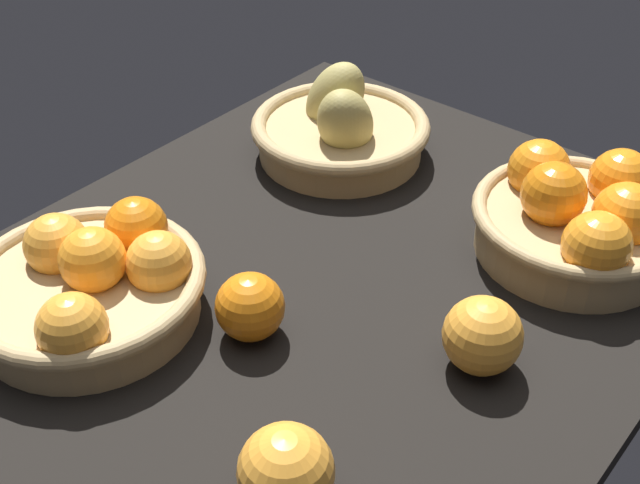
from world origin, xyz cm
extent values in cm
cube|color=black|center=(0.00, 0.00, 1.50)|extent=(84.00, 72.00, 3.00)
cylinder|color=tan|center=(22.70, -15.26, 5.39)|extent=(23.57, 23.57, 4.78)
torus|color=tan|center=(22.70, -15.26, 7.78)|extent=(25.54, 25.54, 1.97)
sphere|color=orange|center=(21.59, -14.55, 10.19)|extent=(6.97, 6.97, 6.97)
sphere|color=#F49E33|center=(28.46, -9.11, 8.92)|extent=(6.97, 6.97, 6.97)
sphere|color=#F49E33|center=(21.89, -20.48, 9.37)|extent=(6.97, 6.97, 6.97)
sphere|color=orange|center=(14.49, -16.23, 9.47)|extent=(6.97, 6.97, 6.97)
sphere|color=#F49E33|center=(16.80, -9.99, 9.12)|extent=(6.97, 6.97, 6.97)
cylinder|color=tan|center=(-20.42, 19.29, 5.71)|extent=(22.33, 22.33, 5.41)
torus|color=tan|center=(-20.42, 19.29, 8.41)|extent=(24.07, 24.07, 1.74)
sphere|color=orange|center=(-18.37, 16.84, 11.10)|extent=(7.45, 7.45, 7.45)
sphere|color=orange|center=(-27.73, 20.90, 10.04)|extent=(7.45, 7.45, 7.45)
sphere|color=orange|center=(-21.08, 24.37, 10.15)|extent=(7.45, 7.45, 7.45)
sphere|color=orange|center=(-14.40, 24.09, 9.76)|extent=(7.45, 7.45, 7.45)
sphere|color=orange|center=(-23.32, 12.58, 10.18)|extent=(7.45, 7.45, 7.45)
cylinder|color=tan|center=(-20.29, -15.30, 5.26)|extent=(22.47, 22.47, 4.52)
torus|color=tan|center=(-20.29, -15.30, 7.52)|extent=(24.56, 24.56, 2.09)
ellipsoid|color=tan|center=(-18.25, -12.89, 9.63)|extent=(13.39, 10.46, 13.46)
ellipsoid|color=tan|center=(-22.81, -18.33, 9.55)|extent=(10.67, 13.29, 13.70)
sphere|color=#F49E33|center=(2.52, 20.63, 6.98)|extent=(7.95, 7.95, 7.95)
sphere|color=#F49E33|center=(26.78, 16.54, 7.08)|extent=(8.15, 8.15, 8.15)
sphere|color=orange|center=(13.71, 0.04, 6.63)|extent=(7.25, 7.25, 7.25)
camera|label=1|loc=(57.04, 45.30, 62.56)|focal=45.88mm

